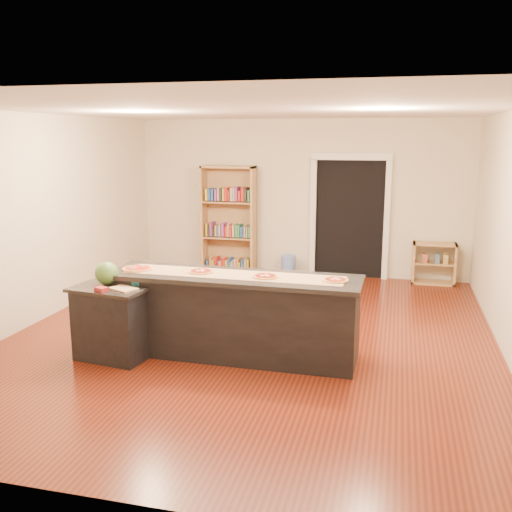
% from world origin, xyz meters
% --- Properties ---
extents(room, '(6.00, 7.00, 2.80)m').
position_xyz_m(room, '(0.00, 0.00, 1.40)').
color(room, beige).
rests_on(room, ground).
extents(doorway, '(1.40, 0.09, 2.21)m').
position_xyz_m(doorway, '(0.90, 3.46, 1.20)').
color(doorway, black).
rests_on(doorway, room).
extents(kitchen_island, '(2.91, 0.79, 0.96)m').
position_xyz_m(kitchen_island, '(-0.05, -0.68, 0.48)').
color(kitchen_island, black).
rests_on(kitchen_island, ground).
extents(side_counter, '(0.85, 0.62, 0.84)m').
position_xyz_m(side_counter, '(-1.36, -1.07, 0.43)').
color(side_counter, black).
rests_on(side_counter, ground).
extents(bookshelf, '(0.99, 0.35, 1.97)m').
position_xyz_m(bookshelf, '(-1.29, 3.27, 0.99)').
color(bookshelf, tan).
rests_on(bookshelf, ground).
extents(low_shelf, '(0.72, 0.31, 0.72)m').
position_xyz_m(low_shelf, '(2.37, 3.30, 0.36)').
color(low_shelf, tan).
rests_on(low_shelf, ground).
extents(waste_bin, '(0.26, 0.26, 0.38)m').
position_xyz_m(waste_bin, '(-0.15, 3.23, 0.19)').
color(waste_bin, '#5D80D0').
rests_on(waste_bin, ground).
extents(kraft_paper, '(2.53, 0.48, 0.00)m').
position_xyz_m(kraft_paper, '(-0.05, -0.67, 0.96)').
color(kraft_paper, tan).
rests_on(kraft_paper, kitchen_island).
extents(watermelon, '(0.26, 0.26, 0.26)m').
position_xyz_m(watermelon, '(-1.45, -1.00, 0.97)').
color(watermelon, '#144214').
rests_on(watermelon, side_counter).
extents(cutting_board, '(0.35, 0.30, 0.02)m').
position_xyz_m(cutting_board, '(-1.16, -1.17, 0.85)').
color(cutting_board, tan).
rests_on(cutting_board, side_counter).
extents(package_red, '(0.16, 0.14, 0.05)m').
position_xyz_m(package_red, '(-1.36, -1.30, 0.87)').
color(package_red, maroon).
rests_on(package_red, side_counter).
extents(package_teal, '(0.16, 0.16, 0.06)m').
position_xyz_m(package_teal, '(-1.09, -0.96, 0.87)').
color(package_teal, '#195966').
rests_on(package_teal, side_counter).
extents(pizza_a, '(0.34, 0.34, 0.02)m').
position_xyz_m(pizza_a, '(-1.21, -0.70, 0.97)').
color(pizza_a, tan).
rests_on(pizza_a, kitchen_island).
extents(pizza_b, '(0.27, 0.27, 0.02)m').
position_xyz_m(pizza_b, '(-0.44, -0.66, 0.97)').
color(pizza_b, tan).
rests_on(pizza_b, kitchen_island).
extents(pizza_c, '(0.28, 0.28, 0.02)m').
position_xyz_m(pizza_c, '(0.33, -0.71, 0.97)').
color(pizza_c, tan).
rests_on(pizza_c, kitchen_island).
extents(pizza_d, '(0.29, 0.29, 0.02)m').
position_xyz_m(pizza_d, '(1.11, -0.68, 0.97)').
color(pizza_d, tan).
rests_on(pizza_d, kitchen_island).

